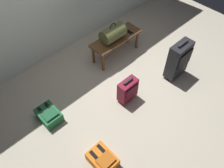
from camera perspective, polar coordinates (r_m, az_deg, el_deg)
name	(u,v)px	position (r m, az deg, el deg)	size (l,w,h in m)	color
ground_plane	(122,91)	(3.82, 2.48, -1.83)	(6.60, 6.60, 0.00)	#B2A893
bench	(116,40)	(4.19, 1.02, 10.92)	(1.00, 0.36, 0.42)	brown
duffel_bag_olive	(113,33)	(4.02, 0.22, 12.59)	(0.44, 0.26, 0.34)	#51562D
cell_phone	(129,32)	(4.28, 4.34, 12.96)	(0.07, 0.14, 0.01)	black
suitcase_upright_charcoal	(179,60)	(3.95, 16.37, 5.92)	(0.41, 0.22, 0.73)	black
suitcase_small_burgundy	(128,90)	(3.54, 3.99, -1.47)	(0.32, 0.19, 0.46)	maroon
backpack_green	(49,115)	(3.57, -15.55, -7.53)	(0.28, 0.38, 0.21)	#1E6038
backpack_orange	(103,160)	(3.13, -2.36, -18.43)	(0.28, 0.38, 0.21)	orange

